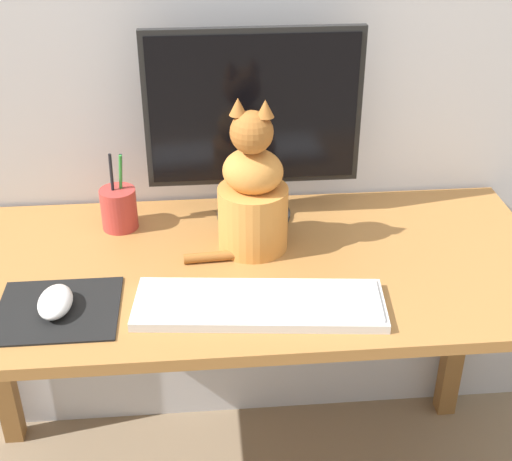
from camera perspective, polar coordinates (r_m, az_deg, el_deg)
desk at (r=1.54m, az=-1.45°, el=-5.92°), size 1.31×0.59×0.71m
monitor at (r=1.55m, az=-0.20°, el=8.87°), size 0.47×0.17×0.44m
keyboard at (r=1.34m, az=0.28°, el=-5.86°), size 0.48×0.20×0.02m
mousepad_left at (r=1.39m, az=-15.55°, el=-6.16°), size 0.23×0.20×0.00m
computer_mouse_left at (r=1.38m, az=-15.76°, el=-5.51°), size 0.06×0.11×0.04m
cat at (r=1.47m, az=-0.29°, el=2.85°), size 0.24×0.18×0.34m
pen_cup at (r=1.61m, az=-10.91°, el=1.79°), size 0.08×0.08×0.18m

